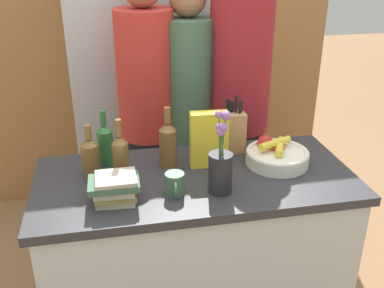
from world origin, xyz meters
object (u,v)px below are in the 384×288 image
bottle_wine (168,143)px  refrigerator (141,82)px  person_at_sink (147,110)px  bottle_oil (121,157)px  bottle_vinegar (105,143)px  knife_block (234,131)px  person_in_blue (188,113)px  fruit_bowl (276,155)px  flower_vase (221,167)px  book_stack (115,188)px  person_in_red_tee (239,101)px  coffee_mug (175,184)px  bottle_water (90,157)px  cereal_box (209,140)px

bottle_wine → refrigerator: bearing=91.4°
bottle_wine → person_at_sink: size_ratio=0.17×
bottle_oil → bottle_vinegar: (-0.06, 0.17, -0.01)m
knife_block → person_in_blue: (-0.15, 0.42, -0.05)m
fruit_bowl → flower_vase: size_ratio=0.81×
person_in_blue → book_stack: bearing=-113.1°
fruit_bowl → bottle_wine: 0.51m
bottle_wine → person_in_red_tee: bearing=43.1°
bottle_oil → bottle_wine: bearing=23.1°
flower_vase → person_in_blue: 0.79m
person_in_blue → person_in_red_tee: 0.29m
refrigerator → person_at_sink: 0.54m
person_in_red_tee → coffee_mug: bearing=-120.2°
fruit_bowl → bottle_vinegar: bottle_vinegar is taller
fruit_bowl → book_stack: bearing=-165.6°
refrigerator → knife_block: (0.36, -0.96, 0.01)m
bottle_oil → person_in_blue: bearing=56.1°
book_stack → bottle_water: bearing=112.0°
bottle_vinegar → person_in_blue: 0.65m
refrigerator → bottle_wine: bearing=-88.6°
knife_block → bottle_oil: (-0.56, -0.19, 0.00)m
fruit_bowl → bottle_water: bottle_water is taller
knife_block → person_in_blue: person_in_blue is taller
flower_vase → person_in_red_tee: 0.76m
bottle_wine → bottle_water: size_ratio=1.17×
coffee_mug → bottle_wine: bearing=87.3°
bottle_vinegar → person_at_sink: 0.50m
knife_block → coffee_mug: 0.50m
bottle_water → person_in_red_tee: 0.93m
person_in_red_tee → refrigerator: bearing=132.5°
refrigerator → coffee_mug: refrigerator is taller
flower_vase → bottle_oil: flower_vase is taller
refrigerator → bottle_water: (-0.32, -1.09, 0.01)m
bottle_water → fruit_bowl: bearing=-2.6°
knife_block → person_in_red_tee: bearing=69.9°
person_in_blue → fruit_bowl: bearing=-56.0°
bottle_water → bottle_wine: bearing=6.0°
book_stack → fruit_bowl: bearing=14.4°
cereal_box → person_in_blue: 0.56m
person_in_red_tee → bottle_wine: bearing=-132.6°
book_stack → person_at_sink: 0.81m
cereal_box → bottle_wine: size_ratio=0.92×
refrigerator → bottle_vinegar: 1.01m
bottle_vinegar → person_in_red_tee: person_in_red_tee is taller
knife_block → book_stack: bearing=-148.5°
knife_block → coffee_mug: size_ratio=2.41×
cereal_box → bottle_oil: bottle_oil is taller
bottle_water → person_in_blue: bearing=45.8°
coffee_mug → person_in_red_tee: size_ratio=0.07×
knife_block → cereal_box: 0.20m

